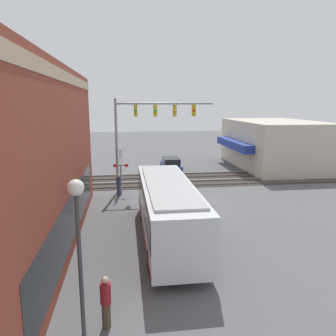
# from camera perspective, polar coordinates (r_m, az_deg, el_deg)

# --- Properties ---
(ground_plane) EXTENTS (120.00, 120.00, 0.00)m
(ground_plane) POSITION_cam_1_polar(r_m,az_deg,el_deg) (23.27, 5.05, -6.41)
(ground_plane) COLOR #565659
(shop_building) EXTENTS (13.16, 9.40, 5.11)m
(shop_building) POSITION_cam_1_polar(r_m,az_deg,el_deg) (38.40, 17.97, 4.01)
(shop_building) COLOR beige
(shop_building) RESTS_ON ground
(city_bus) EXTENTS (10.32, 2.59, 3.09)m
(city_bus) POSITION_cam_1_polar(r_m,az_deg,el_deg) (17.07, -0.05, -7.00)
(city_bus) COLOR silver
(city_bus) RESTS_ON ground
(traffic_signal_gantry) EXTENTS (0.42, 7.76, 7.40)m
(traffic_signal_gantry) POSITION_cam_1_polar(r_m,az_deg,el_deg) (25.90, -3.61, 8.01)
(traffic_signal_gantry) COLOR gray
(traffic_signal_gantry) RESTS_ON ground
(crossing_signal) EXTENTS (1.41, 1.18, 3.81)m
(crossing_signal) POSITION_cam_1_polar(r_m,az_deg,el_deg) (25.59, -8.23, 0.45)
(crossing_signal) COLOR gray
(crossing_signal) RESTS_ON ground
(streetlamp) EXTENTS (0.44, 0.44, 5.12)m
(streetlamp) POSITION_cam_1_polar(r_m,az_deg,el_deg) (9.46, -15.16, -14.20)
(streetlamp) COLOR #38383A
(streetlamp) RESTS_ON ground
(rail_track_near) EXTENTS (2.60, 60.00, 0.15)m
(rail_track_near) POSITION_cam_1_polar(r_m,az_deg,el_deg) (28.92, 2.48, -2.79)
(rail_track_near) COLOR #332D28
(rail_track_near) RESTS_ON ground
(rail_track_far) EXTENTS (2.60, 60.00, 0.15)m
(rail_track_far) POSITION_cam_1_polar(r_m,az_deg,el_deg) (31.99, 1.49, -1.41)
(rail_track_far) COLOR #332D28
(rail_track_far) RESTS_ON ground
(parked_car_blue) EXTENTS (4.51, 1.82, 1.43)m
(parked_car_blue) POSITION_cam_1_polar(r_m,az_deg,el_deg) (34.35, 0.49, 0.57)
(parked_car_blue) COLOR navy
(parked_car_blue) RESTS_ON ground
(pedestrian_by_lamp) EXTENTS (0.34, 0.34, 1.76)m
(pedestrian_by_lamp) POSITION_cam_1_polar(r_m,az_deg,el_deg) (11.32, -10.79, -21.89)
(pedestrian_by_lamp) COLOR #473828
(pedestrian_by_lamp) RESTS_ON ground
(pedestrian_at_crossing) EXTENTS (0.34, 0.34, 1.68)m
(pedestrian_at_crossing) POSITION_cam_1_polar(r_m,az_deg,el_deg) (25.42, -8.60, -2.96)
(pedestrian_at_crossing) COLOR #2D3351
(pedestrian_at_crossing) RESTS_ON ground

